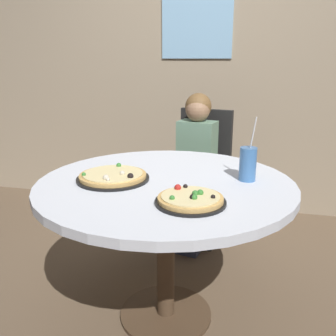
{
  "coord_description": "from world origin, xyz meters",
  "views": [
    {
      "loc": [
        0.4,
        -1.62,
        1.31
      ],
      "look_at": [
        0.0,
        0.05,
        0.8
      ],
      "focal_mm": 39.69,
      "sensor_mm": 36.0,
      "label": 1
    }
  ],
  "objects_px": {
    "diner_child": "(193,179)",
    "pizza_veggie": "(190,199)",
    "pizza_cheese": "(113,177)",
    "soda_cup": "(248,164)",
    "chair_wooden": "(201,167)",
    "dining_table": "(166,200)"
  },
  "relations": [
    {
      "from": "diner_child",
      "to": "pizza_veggie",
      "type": "height_order",
      "value": "diner_child"
    },
    {
      "from": "pizza_cheese",
      "to": "soda_cup",
      "type": "height_order",
      "value": "soda_cup"
    },
    {
      "from": "chair_wooden",
      "to": "pizza_veggie",
      "type": "distance_m",
      "value": 1.32
    },
    {
      "from": "dining_table",
      "to": "chair_wooden",
      "type": "xyz_separation_m",
      "value": [
        0.02,
        1.03,
        -0.12
      ]
    },
    {
      "from": "dining_table",
      "to": "soda_cup",
      "type": "relative_size",
      "value": 3.98
    },
    {
      "from": "pizza_veggie",
      "to": "soda_cup",
      "type": "bearing_deg",
      "value": 59.55
    },
    {
      "from": "chair_wooden",
      "to": "pizza_cheese",
      "type": "xyz_separation_m",
      "value": [
        -0.27,
        -1.07,
        0.24
      ]
    },
    {
      "from": "dining_table",
      "to": "soda_cup",
      "type": "height_order",
      "value": "soda_cup"
    },
    {
      "from": "pizza_veggie",
      "to": "diner_child",
      "type": "bearing_deg",
      "value": 99.25
    },
    {
      "from": "diner_child",
      "to": "pizza_cheese",
      "type": "bearing_deg",
      "value": -104.64
    },
    {
      "from": "chair_wooden",
      "to": "dining_table",
      "type": "bearing_deg",
      "value": -90.97
    },
    {
      "from": "pizza_veggie",
      "to": "pizza_cheese",
      "type": "height_order",
      "value": "same"
    },
    {
      "from": "dining_table",
      "to": "diner_child",
      "type": "distance_m",
      "value": 0.87
    },
    {
      "from": "diner_child",
      "to": "chair_wooden",
      "type": "bearing_deg",
      "value": 79.87
    },
    {
      "from": "soda_cup",
      "to": "diner_child",
      "type": "bearing_deg",
      "value": 117.41
    },
    {
      "from": "chair_wooden",
      "to": "diner_child",
      "type": "relative_size",
      "value": 0.88
    },
    {
      "from": "diner_child",
      "to": "dining_table",
      "type": "bearing_deg",
      "value": -89.03
    },
    {
      "from": "pizza_veggie",
      "to": "soda_cup",
      "type": "distance_m",
      "value": 0.42
    },
    {
      "from": "dining_table",
      "to": "chair_wooden",
      "type": "distance_m",
      "value": 1.04
    },
    {
      "from": "soda_cup",
      "to": "chair_wooden",
      "type": "bearing_deg",
      "value": 111.01
    },
    {
      "from": "diner_child",
      "to": "soda_cup",
      "type": "distance_m",
      "value": 0.91
    },
    {
      "from": "pizza_veggie",
      "to": "pizza_cheese",
      "type": "bearing_deg",
      "value": 153.02
    }
  ]
}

